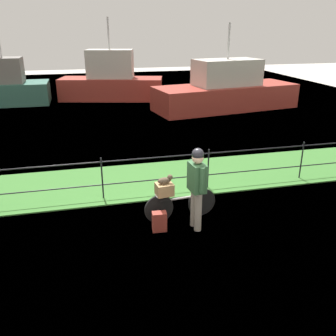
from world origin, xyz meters
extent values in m
plane|color=#B2ADA3|center=(0.00, 0.00, 0.00)|extent=(60.00, 60.00, 0.00)
cube|color=#38702D|center=(0.00, 2.71, 0.01)|extent=(27.00, 2.40, 0.03)
plane|color=#60849E|center=(0.00, 11.92, 0.00)|extent=(30.00, 30.00, 0.00)
cylinder|color=black|center=(-1.29, 1.89, 0.51)|extent=(0.04, 0.04, 1.02)
cylinder|color=black|center=(1.29, 1.89, 0.51)|extent=(0.04, 0.04, 1.02)
cylinder|color=black|center=(3.86, 1.89, 0.51)|extent=(0.04, 0.04, 1.02)
cylinder|color=black|center=(0.00, 1.89, 0.36)|extent=(18.00, 0.03, 0.03)
cylinder|color=black|center=(0.00, 1.89, 0.92)|extent=(18.00, 0.03, 0.03)
cylinder|color=black|center=(0.70, 0.62, 0.30)|extent=(0.61, 0.11, 0.61)
cylinder|color=black|center=(-0.25, 0.52, 0.30)|extent=(0.61, 0.11, 0.61)
cylinder|color=#BCB7B2|center=(0.23, 0.57, 0.47)|extent=(0.75, 0.12, 0.04)
cube|color=black|center=(-0.13, 0.54, 0.51)|extent=(0.21, 0.11, 0.06)
cube|color=slate|center=(-0.13, 0.54, 0.60)|extent=(0.37, 0.20, 0.02)
cube|color=#A87F51|center=(-0.13, 0.54, 0.73)|extent=(0.36, 0.32, 0.24)
ellipsoid|color=#4C3D2D|center=(-0.13, 0.54, 0.92)|extent=(0.29, 0.17, 0.13)
sphere|color=#4C3D2D|center=(-0.01, 0.55, 0.98)|extent=(0.11, 0.11, 0.11)
cylinder|color=gray|center=(0.41, 0.24, 0.41)|extent=(0.14, 0.14, 0.82)
cylinder|color=gray|center=(0.43, 0.04, 0.41)|extent=(0.14, 0.14, 0.82)
cube|color=#2D5633|center=(0.42, 0.14, 1.10)|extent=(0.30, 0.42, 0.56)
cylinder|color=#2D5633|center=(0.40, 0.36, 1.13)|extent=(0.10, 0.10, 0.50)
cylinder|color=#2D5633|center=(0.44, -0.08, 1.13)|extent=(0.10, 0.10, 0.50)
sphere|color=tan|center=(0.42, 0.14, 1.49)|extent=(0.22, 0.22, 0.22)
sphere|color=black|center=(0.42, 0.14, 1.57)|extent=(0.23, 0.23, 0.23)
cube|color=maroon|center=(-0.31, 0.20, 0.20)|extent=(0.29, 0.20, 0.40)
cube|color=#336656|center=(-5.30, 14.25, 0.55)|extent=(4.15, 2.06, 1.09)
cube|color=slate|center=(-5.30, 14.25, 1.71)|extent=(1.83, 1.44, 1.24)
cube|color=#9E3328|center=(5.22, 10.54, 0.57)|extent=(7.26, 3.45, 1.14)
cube|color=#B7B2A8|center=(5.22, 10.54, 1.74)|extent=(3.29, 2.11, 1.20)
cylinder|color=#B2B2B2|center=(5.22, 10.54, 3.14)|extent=(0.10, 0.10, 1.60)
cube|color=#9E3328|center=(0.05, 14.29, 0.58)|extent=(5.76, 3.04, 1.17)
cube|color=#B7B2A8|center=(0.05, 14.29, 1.90)|extent=(2.64, 1.78, 1.47)
cylinder|color=#B2B2B2|center=(0.05, 14.29, 3.44)|extent=(0.10, 0.10, 1.60)
camera|label=1|loc=(-1.59, -5.89, 3.78)|focal=38.60mm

